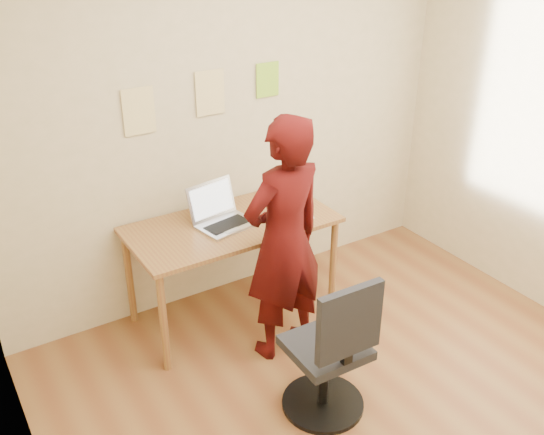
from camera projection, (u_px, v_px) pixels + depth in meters
room at (410, 210)px, 2.86m from camera, size 3.58×3.58×2.78m
desk at (232, 234)px, 4.11m from camera, size 1.40×0.70×0.74m
laptop at (221, 216)px, 4.04m from camera, size 0.42×0.39×0.26m
paper_sheet at (296, 209)px, 4.26m from camera, size 0.35×0.38×0.00m
phone at (279, 225)px, 4.03m from camera, size 0.09×0.12×0.01m
wall_note_left at (139, 111)px, 3.80m from camera, size 0.21×0.00×0.30m
wall_note_mid at (210, 93)px, 4.01m from camera, size 0.21×0.00×0.30m
wall_note_right at (268, 80)px, 4.21m from camera, size 0.18×0.00×0.24m
office_chair at (331, 358)px, 3.36m from camera, size 0.48×0.48×0.93m
person at (284, 241)px, 3.71m from camera, size 0.63×0.45×1.62m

